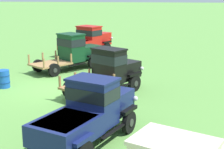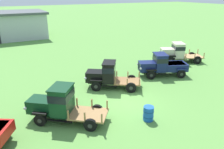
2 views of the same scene
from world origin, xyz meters
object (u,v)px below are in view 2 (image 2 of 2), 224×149
vintage_truck_midrow_center (107,75)px  vintage_truck_far_side (162,65)px  oil_drum_beside_row (148,113)px  vintage_truck_second_in_line (59,103)px  vintage_truck_back_of_row (176,52)px

vintage_truck_midrow_center → vintage_truck_far_side: bearing=0.1°
oil_drum_beside_row → vintage_truck_second_in_line: bearing=151.4°
vintage_truck_far_side → oil_drum_beside_row: bearing=-135.8°
oil_drum_beside_row → vintage_truck_far_side: bearing=44.2°
vintage_truck_far_side → vintage_truck_midrow_center: bearing=-179.9°
vintage_truck_midrow_center → vintage_truck_far_side: vintage_truck_midrow_center is taller
vintage_truck_second_in_line → vintage_truck_back_of_row: bearing=20.8°
vintage_truck_far_side → vintage_truck_back_of_row: 4.94m
vintage_truck_far_side → oil_drum_beside_row: size_ratio=5.13×
vintage_truck_midrow_center → oil_drum_beside_row: 5.64m
vintage_truck_far_side → oil_drum_beside_row: (-5.77, -5.62, -0.59)m
vintage_truck_second_in_line → vintage_truck_back_of_row: 15.79m
vintage_truck_second_in_line → vintage_truck_back_of_row: (14.76, 5.59, 0.00)m
vintage_truck_midrow_center → vintage_truck_far_side: (5.74, 0.01, -0.05)m
vintage_truck_second_in_line → vintage_truck_midrow_center: size_ratio=1.05×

